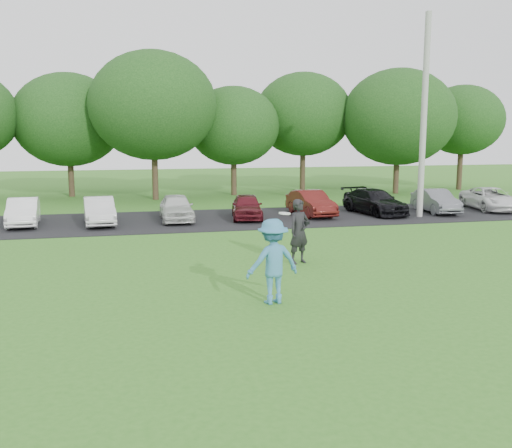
{
  "coord_description": "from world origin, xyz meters",
  "views": [
    {
      "loc": [
        -3.67,
        -12.58,
        3.97
      ],
      "look_at": [
        0.0,
        3.5,
        1.3
      ],
      "focal_mm": 40.0,
      "sensor_mm": 36.0,
      "label": 1
    }
  ],
  "objects": [
    {
      "name": "ground",
      "position": [
        0.0,
        0.0,
        0.0
      ],
      "size": [
        100.0,
        100.0,
        0.0
      ],
      "primitive_type": "plane",
      "color": "#337020",
      "rests_on": "ground"
    },
    {
      "name": "parking_lot",
      "position": [
        0.0,
        13.0,
        0.01
      ],
      "size": [
        32.0,
        6.5,
        0.03
      ],
      "primitive_type": "cube",
      "color": "black",
      "rests_on": "ground"
    },
    {
      "name": "utility_pole",
      "position": [
        9.76,
        11.62,
        4.65
      ],
      "size": [
        0.28,
        0.28,
        9.3
      ],
      "primitive_type": "cylinder",
      "color": "#A2A39E",
      "rests_on": "ground"
    },
    {
      "name": "frisbee_player",
      "position": [
        -0.41,
        -0.07,
        1.0
      ],
      "size": [
        1.4,
        0.97,
        2.15
      ],
      "color": "teal",
      "rests_on": "ground"
    },
    {
      "name": "camera_bystander",
      "position": [
        1.4,
        3.74,
        0.98
      ],
      "size": [
        0.84,
        0.72,
        1.97
      ],
      "color": "black",
      "rests_on": "ground"
    },
    {
      "name": "parked_cars",
      "position": [
        0.33,
        12.88,
        0.61
      ],
      "size": [
        31.08,
        4.65,
        1.25
      ],
      "color": "#B2B5BA",
      "rests_on": "parking_lot"
    },
    {
      "name": "tree_row",
      "position": [
        1.51,
        22.76,
        4.91
      ],
      "size": [
        42.39,
        9.85,
        8.64
      ],
      "color": "#38281C",
      "rests_on": "ground"
    }
  ]
}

